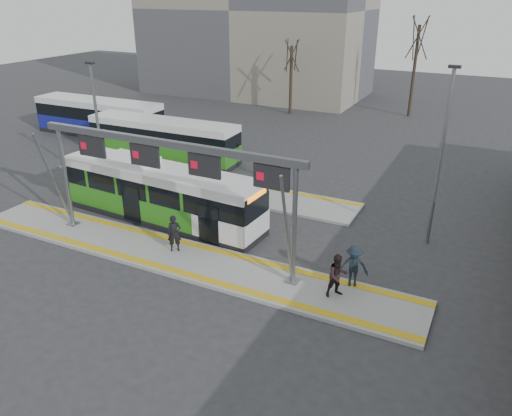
{
  "coord_description": "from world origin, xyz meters",
  "views": [
    {
      "loc": [
        11.93,
        -15.88,
        11.13
      ],
      "look_at": [
        2.49,
        3.0,
        1.76
      ],
      "focal_mm": 35.0,
      "sensor_mm": 36.0,
      "label": 1
    }
  ],
  "objects_px": {
    "gantry": "(167,164)",
    "hero_bus": "(160,194)",
    "passenger_c": "(354,266)",
    "passenger_b": "(338,276)",
    "passenger_a": "(174,233)"
  },
  "relations": [
    {
      "from": "hero_bus",
      "to": "passenger_b",
      "type": "bearing_deg",
      "value": -12.25
    },
    {
      "from": "gantry",
      "to": "hero_bus",
      "type": "height_order",
      "value": "gantry"
    },
    {
      "from": "hero_bus",
      "to": "passenger_c",
      "type": "bearing_deg",
      "value": -7.01
    },
    {
      "from": "gantry",
      "to": "hero_bus",
      "type": "relative_size",
      "value": 1.13
    },
    {
      "from": "passenger_a",
      "to": "passenger_b",
      "type": "relative_size",
      "value": 0.97
    },
    {
      "from": "gantry",
      "to": "hero_bus",
      "type": "bearing_deg",
      "value": 133.69
    },
    {
      "from": "passenger_c",
      "to": "passenger_b",
      "type": "bearing_deg",
      "value": -125.19
    },
    {
      "from": "hero_bus",
      "to": "passenger_c",
      "type": "relative_size",
      "value": 6.45
    },
    {
      "from": "gantry",
      "to": "passenger_c",
      "type": "relative_size",
      "value": 7.3
    },
    {
      "from": "gantry",
      "to": "passenger_c",
      "type": "xyz_separation_m",
      "value": [
        8.11,
        0.85,
        -3.26
      ]
    },
    {
      "from": "passenger_a",
      "to": "passenger_c",
      "type": "relative_size",
      "value": 0.96
    },
    {
      "from": "gantry",
      "to": "passenger_c",
      "type": "bearing_deg",
      "value": 5.95
    },
    {
      "from": "passenger_a",
      "to": "passenger_c",
      "type": "height_order",
      "value": "passenger_c"
    },
    {
      "from": "gantry",
      "to": "passenger_a",
      "type": "relative_size",
      "value": 7.62
    },
    {
      "from": "passenger_a",
      "to": "passenger_c",
      "type": "distance_m",
      "value": 8.09
    }
  ]
}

